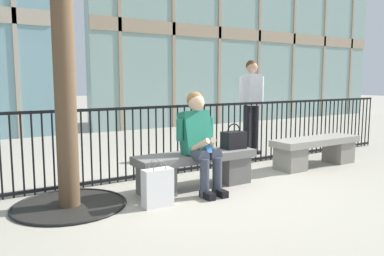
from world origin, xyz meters
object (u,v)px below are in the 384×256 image
Objects in this scene: handbag_on_bench at (234,140)px; bystander_at_railing at (251,100)px; shopping_bag at (158,187)px; stone_bench_far at (316,149)px; seated_person_with_phone at (199,138)px; stone_bench at (196,167)px.

bystander_at_railing is (1.48, 1.37, 0.43)m from handbag_on_bench.
shopping_bag is 0.32× the size of stone_bench_far.
shopping_bag reaches higher than stone_bench_far.
seated_person_with_phone is at bearing -175.70° from stone_bench_far.
shopping_bag is (-1.31, -0.36, -0.36)m from handbag_on_bench.
stone_bench_far is (1.69, 0.06, -0.30)m from handbag_on_bench.
bystander_at_railing reaches higher than stone_bench_far.
seated_person_with_phone is 0.71× the size of bystander_at_railing.
shopping_bag is at bearing -152.96° from stone_bench.
bystander_at_railing is at bearing 98.98° from stone_bench_far.
seated_person_with_phone reaches higher than stone_bench.
stone_bench is 0.40m from seated_person_with_phone.
shopping_bag is 3.38m from bystander_at_railing.
stone_bench_far is at bearing 7.93° from shopping_bag.
handbag_on_bench is at bearing -137.22° from bystander_at_railing.
stone_bench is at bearing 179.01° from handbag_on_bench.
stone_bench_far is (3.00, 0.42, 0.06)m from shopping_bag.
handbag_on_bench is 1.72m from stone_bench_far.
handbag_on_bench is at bearing -178.13° from stone_bench_far.
stone_bench and stone_bench_far have the same top height.
handbag_on_bench reaches higher than stone_bench_far.
bystander_at_railing is 1.07× the size of stone_bench_far.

